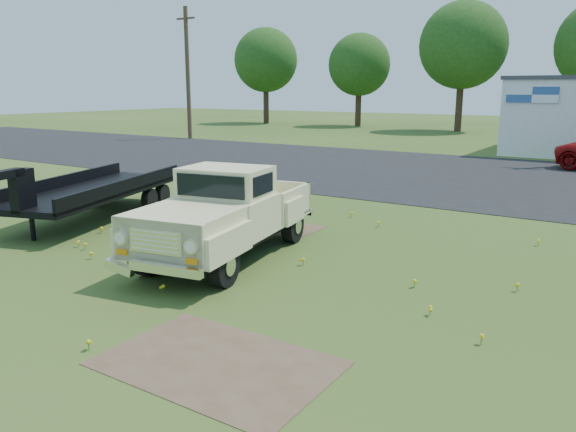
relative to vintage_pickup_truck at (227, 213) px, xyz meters
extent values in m
plane|color=#2F4E19|center=(1.38, -0.78, -0.97)|extent=(140.00, 140.00, 0.00)
cube|color=black|center=(1.38, 14.22, -0.97)|extent=(90.00, 14.00, 0.02)
cube|color=brown|center=(2.88, -3.78, -0.97)|extent=(3.00, 2.00, 0.01)
cube|color=brown|center=(-0.62, 2.72, -0.97)|extent=(2.20, 1.60, 0.01)
cube|color=white|center=(1.88, 22.17, 2.23)|extent=(2.50, 0.08, 0.80)
cylinder|color=#463320|center=(-20.62, 21.22, 3.53)|extent=(0.30, 0.30, 9.00)
cube|color=#463320|center=(-20.62, 21.22, 7.23)|extent=(1.60, 0.12, 0.12)
cylinder|color=#3C281B|center=(-26.62, 39.22, 0.83)|extent=(0.56, 0.56, 3.60)
sphere|color=#1C4413|center=(-26.62, 39.22, 5.35)|extent=(6.40, 6.40, 6.40)
cylinder|color=#3C281B|center=(-16.62, 40.22, 0.65)|extent=(0.56, 0.56, 3.24)
sphere|color=#1C4413|center=(-16.62, 40.22, 4.72)|extent=(5.76, 5.76, 5.76)
cylinder|color=#3C281B|center=(-6.62, 38.72, 1.01)|extent=(0.56, 0.56, 3.96)
sphere|color=#1C4413|center=(-6.62, 38.72, 5.98)|extent=(7.04, 7.04, 7.04)
camera|label=1|loc=(7.31, -8.91, 2.53)|focal=35.00mm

